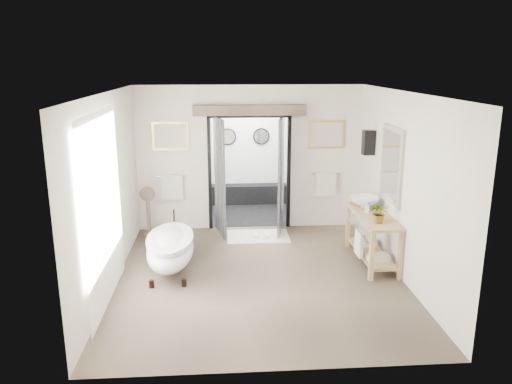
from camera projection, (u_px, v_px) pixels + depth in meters
ground_plane at (259, 277)px, 7.96m from camera, size 5.00×5.00×0.00m
room_shell at (257, 165)px, 7.38m from camera, size 4.52×5.02×2.91m
shower_room at (246, 169)px, 11.58m from camera, size 2.22×2.01×2.51m
back_wall_dressing at (250, 154)px, 9.80m from camera, size 3.82×0.79×2.52m
clawfoot_tub at (171, 248)px, 8.08m from camera, size 0.75×1.67×0.82m
vanity at (371, 234)px, 8.43m from camera, size 0.57×1.60×0.85m
pedestal_mirror at (149, 215)px, 9.69m from camera, size 0.30×0.19×1.02m
rug at (258, 236)px, 9.79m from camera, size 1.21×0.81×0.01m
slippers at (261, 235)px, 9.78m from camera, size 0.35×0.26×0.05m
basin at (364, 202)px, 8.75m from camera, size 0.66×0.66×0.18m
plant at (379, 213)px, 7.89m from camera, size 0.30×0.26×0.33m
soap_bottle_a at (367, 208)px, 8.45m from camera, size 0.10×0.10×0.17m
soap_bottle_b at (360, 198)px, 9.01m from camera, size 0.18×0.18×0.18m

